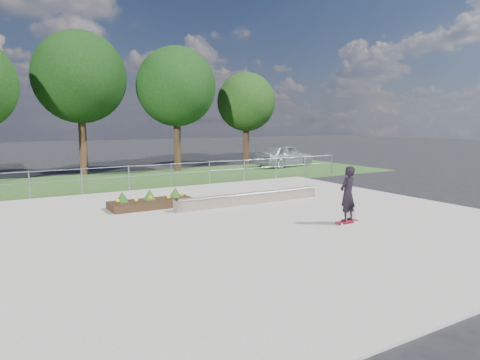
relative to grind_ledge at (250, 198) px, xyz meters
name	(u,v)px	position (x,y,z in m)	size (l,w,h in m)	color
ground	(258,220)	(-1.05, -2.20, -0.26)	(120.00, 120.00, 0.00)	black
grass_verge	(147,179)	(-1.05, 8.80, -0.25)	(30.00, 8.00, 0.02)	#2E5421
concrete_slab	(258,219)	(-1.05, -2.20, -0.23)	(15.00, 15.00, 0.06)	#B0AA9C
fence	(171,172)	(-1.05, 5.30, 0.51)	(20.06, 0.06, 1.20)	#95999D
tree_mid_left	(80,78)	(-3.55, 12.80, 5.34)	(5.25, 5.25, 8.25)	#352015
tree_mid_right	(176,87)	(1.95, 11.80, 4.97)	(4.90, 4.90, 7.70)	black
tree_far_right	(246,102)	(7.95, 13.30, 4.21)	(4.20, 4.20, 6.60)	black
grind_ledge	(250,198)	(0.00, 0.00, 0.00)	(6.00, 0.44, 0.43)	#6B5B4F
planter_bed	(152,202)	(-3.39, 1.28, -0.02)	(3.00, 1.20, 0.61)	black
skateboarder	(348,194)	(0.86, -4.18, 0.70)	(0.80, 0.53, 1.75)	white
parked_car	(284,155)	(9.26, 10.40, 0.51)	(1.83, 4.55, 1.55)	#AEB2B8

